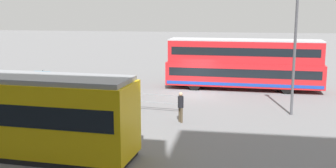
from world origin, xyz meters
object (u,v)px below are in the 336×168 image
(double_decker_bus, at_px, (244,64))
(pedestrian_crossing, at_px, (181,105))
(info_sign, at_px, (43,80))
(pedestrian_near_railing, at_px, (126,96))
(street_lamp, at_px, (295,45))

(double_decker_bus, relative_size, pedestrian_crossing, 7.00)
(pedestrian_crossing, relative_size, info_sign, 0.77)
(double_decker_bus, bearing_deg, pedestrian_near_railing, 49.75)
(double_decker_bus, xyz_separation_m, info_sign, (13.41, 6.84, -0.45))
(pedestrian_near_railing, xyz_separation_m, street_lamp, (-9.96, -0.94, 3.22))
(info_sign, bearing_deg, pedestrian_crossing, 160.90)
(double_decker_bus, bearing_deg, info_sign, 27.01)
(double_decker_bus, xyz_separation_m, street_lamp, (-2.81, 7.51, 2.19))
(pedestrian_crossing, distance_m, street_lamp, 7.62)
(pedestrian_near_railing, bearing_deg, double_decker_bus, -130.25)
(pedestrian_near_railing, bearing_deg, info_sign, -14.41)
(pedestrian_near_railing, height_order, street_lamp, street_lamp)
(street_lamp, bearing_deg, pedestrian_crossing, 23.48)
(info_sign, bearing_deg, pedestrian_near_railing, 165.59)
(pedestrian_crossing, height_order, street_lamp, street_lamp)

